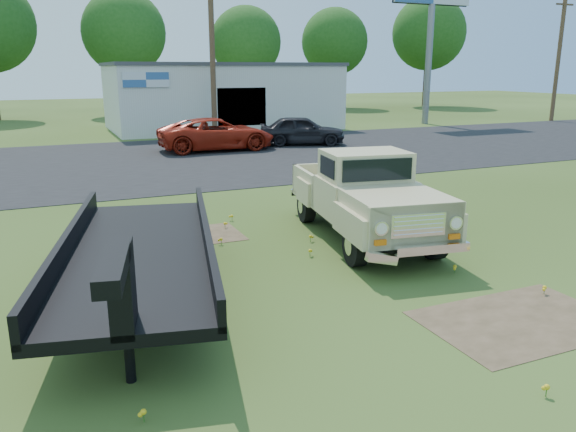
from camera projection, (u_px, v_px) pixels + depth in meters
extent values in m
plane|color=#2F4014|center=(341.00, 272.00, 10.76)|extent=(140.00, 140.00, 0.00)
cube|color=black|center=(172.00, 160.00, 24.05)|extent=(90.00, 14.00, 0.02)
cube|color=#493C27|center=(520.00, 321.00, 8.69)|extent=(3.00, 2.00, 0.01)
cube|color=#493C27|center=(193.00, 236.00, 13.09)|extent=(2.20, 1.60, 0.01)
cube|color=silver|center=(222.00, 97.00, 36.50)|extent=(14.00, 8.00, 4.00)
cube|color=#3F3F44|center=(221.00, 64.00, 35.98)|extent=(14.20, 8.20, 0.20)
cube|color=black|center=(242.00, 107.00, 33.10)|extent=(3.00, 0.10, 2.20)
cube|color=silver|center=(146.00, 80.00, 30.47)|extent=(2.50, 0.08, 0.80)
cylinder|color=slate|center=(428.00, 65.00, 38.77)|extent=(0.44, 0.44, 8.00)
cylinder|color=#493122|center=(212.00, 55.00, 30.66)|extent=(0.30, 0.30, 9.00)
cylinder|color=#493122|center=(558.00, 58.00, 40.75)|extent=(0.30, 0.30, 9.00)
cube|color=#493122|center=(565.00, 4.00, 39.81)|extent=(1.60, 0.12, 0.12)
cylinder|color=#342017|center=(128.00, 92.00, 46.93)|extent=(0.56, 0.56, 3.78)
sphere|color=#1E4C15|center=(124.00, 32.00, 45.72)|extent=(6.72, 6.72, 6.72)
cylinder|color=#342017|center=(247.00, 93.00, 49.53)|extent=(0.56, 0.56, 3.42)
sphere|color=#1E4C15|center=(246.00, 42.00, 48.44)|extent=(6.08, 6.08, 6.08)
cylinder|color=#342017|center=(334.00, 89.00, 55.60)|extent=(0.56, 0.56, 3.60)
sphere|color=#1E4C15|center=(334.00, 42.00, 54.45)|extent=(6.40, 6.40, 6.40)
cylinder|color=#342017|center=(426.00, 86.00, 58.09)|extent=(0.56, 0.56, 4.14)
sphere|color=#1E4C15|center=(429.00, 33.00, 56.76)|extent=(7.36, 7.36, 7.36)
imported|color=maroon|center=(217.00, 134.00, 26.64)|extent=(5.50, 2.58, 1.52)
imported|color=black|center=(302.00, 131.00, 28.53)|extent=(4.65, 3.14, 1.47)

